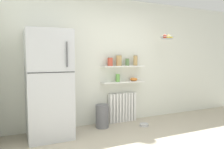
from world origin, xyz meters
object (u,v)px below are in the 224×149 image
object	(u,v)px
refrigerator	(49,84)
radiator	(122,107)
pet_food_bowl	(144,125)
storage_jar_2	(127,62)
trash_bin	(102,116)
storage_jar_0	(110,61)
storage_jar_3	(135,60)
storage_jar_1	(119,60)
shelf_bowl	(134,79)
vase	(118,78)
hanging_fruit_basket	(167,37)

from	to	relation	value
refrigerator	radiator	bearing A→B (deg)	9.96
radiator	pet_food_bowl	xyz separation A→B (m)	(0.25, -0.47, -0.28)
storage_jar_2	trash_bin	distance (m)	1.25
storage_jar_0	storage_jar_3	xyz separation A→B (m)	(0.60, -0.00, 0.02)
trash_bin	pet_food_bowl	size ratio (longest dim) A/B	2.54
storage_jar_1	shelf_bowl	distance (m)	0.55
storage_jar_2	pet_food_bowl	xyz separation A→B (m)	(0.15, -0.44, -1.26)
storage_jar_3	trash_bin	world-z (taller)	storage_jar_3
storage_jar_3	shelf_bowl	bearing A→B (deg)	180.00
storage_jar_2	storage_jar_3	distance (m)	0.20
refrigerator	pet_food_bowl	xyz separation A→B (m)	(1.81, -0.19, -0.89)
radiator	trash_bin	distance (m)	0.58
storage_jar_2	vase	size ratio (longest dim) A/B	1.02
storage_jar_1	storage_jar_2	size ratio (longest dim) A/B	1.39
storage_jar_2	hanging_fruit_basket	size ratio (longest dim) A/B	0.53
trash_bin	hanging_fruit_basket	distance (m)	2.15
refrigerator	storage_jar_1	size ratio (longest dim) A/B	7.89
storage_jar_2	hanging_fruit_basket	world-z (taller)	hanging_fruit_basket
storage_jar_3	shelf_bowl	world-z (taller)	storage_jar_3
storage_jar_2	hanging_fruit_basket	bearing A→B (deg)	-19.64
radiator	shelf_bowl	size ratio (longest dim) A/B	3.80
refrigerator	pet_food_bowl	size ratio (longest dim) A/B	10.28
pet_food_bowl	hanging_fruit_basket	xyz separation A→B (m)	(0.66, 0.15, 1.79)
storage_jar_2	storage_jar_1	bearing A→B (deg)	180.00
radiator	pet_food_bowl	bearing A→B (deg)	-61.85
radiator	hanging_fruit_basket	world-z (taller)	hanging_fruit_basket
vase	shelf_bowl	bearing A→B (deg)	0.00
radiator	pet_food_bowl	distance (m)	0.60
vase	pet_food_bowl	xyz separation A→B (m)	(0.38, -0.44, -0.93)
storage_jar_3	hanging_fruit_basket	world-z (taller)	hanging_fruit_basket
shelf_bowl	storage_jar_3	bearing A→B (deg)	-0.00
vase	pet_food_bowl	size ratio (longest dim) A/B	0.92
radiator	trash_bin	world-z (taller)	radiator
storage_jar_0	shelf_bowl	bearing A→B (deg)	-0.00
shelf_bowl	hanging_fruit_basket	size ratio (longest dim) A/B	0.52
radiator	hanging_fruit_basket	size ratio (longest dim) A/B	1.98
storage_jar_0	storage_jar_2	size ratio (longest dim) A/B	1.11
trash_bin	shelf_bowl	bearing A→B (deg)	11.19
trash_bin	pet_food_bowl	bearing A→B (deg)	-19.26
storage_jar_1	shelf_bowl	world-z (taller)	storage_jar_1
storage_jar_0	refrigerator	bearing A→B (deg)	-169.05
refrigerator	storage_jar_0	world-z (taller)	refrigerator
radiator	storage_jar_1	distance (m)	1.02
storage_jar_2	radiator	bearing A→B (deg)	163.26
radiator	storage_jar_3	distance (m)	1.05
shelf_bowl	trash_bin	bearing A→B (deg)	-168.81
refrigerator	hanging_fruit_basket	size ratio (longest dim) A/B	5.86
radiator	trash_bin	bearing A→B (deg)	-160.83
shelf_bowl	refrigerator	bearing A→B (deg)	-172.36
radiator	storage_jar_2	size ratio (longest dim) A/B	3.71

